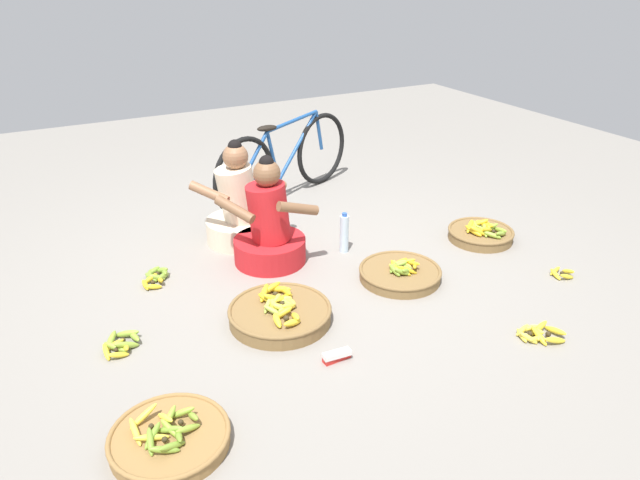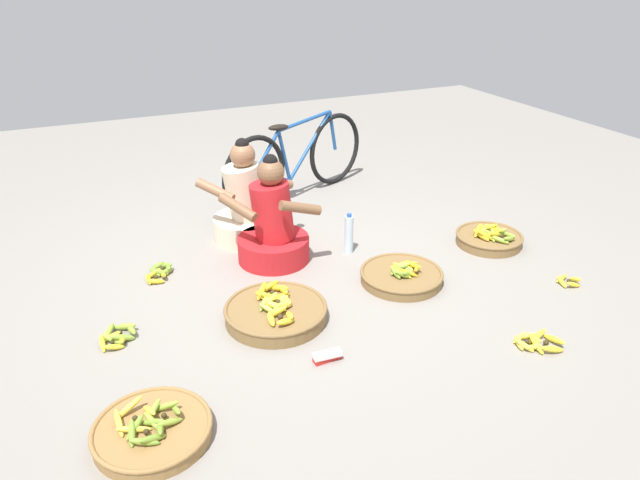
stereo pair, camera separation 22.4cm
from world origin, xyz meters
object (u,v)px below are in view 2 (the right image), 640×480
(vendor_woman_behind, at_px, (246,208))
(loose_bananas_back_center, at_px, (118,336))
(banana_basket_mid_right, at_px, (489,238))
(loose_bananas_front_right, at_px, (536,342))
(banana_basket_front_left, at_px, (152,430))
(water_bottle, at_px, (349,234))
(banana_basket_near_vendor, at_px, (276,311))
(loose_bananas_mid_left, at_px, (160,271))
(vendor_woman_front, at_px, (273,228))
(banana_basket_near_bicycle, at_px, (402,275))
(packet_carton_stack, at_px, (327,356))
(loose_bananas_front_center, at_px, (568,281))
(bicycle_leaning, at_px, (297,160))

(vendor_woman_behind, xyz_separation_m, loose_bananas_back_center, (-1.11, -1.00, -0.23))
(banana_basket_mid_right, height_order, loose_bananas_front_right, banana_basket_mid_right)
(banana_basket_front_left, relative_size, loose_bananas_back_center, 2.18)
(banana_basket_mid_right, height_order, water_bottle, water_bottle)
(banana_basket_near_vendor, distance_m, loose_bananas_mid_left, 1.02)
(vendor_woman_front, xyz_separation_m, loose_bananas_back_center, (-1.18, -0.57, -0.23))
(vendor_woman_front, height_order, banana_basket_mid_right, vendor_woman_front)
(loose_bananas_mid_left, bearing_deg, banana_basket_near_bicycle, -27.50)
(packet_carton_stack, bearing_deg, loose_bananas_mid_left, 115.74)
(packet_carton_stack, bearing_deg, banana_basket_front_left, -169.07)
(vendor_woman_front, height_order, vendor_woman_behind, vendor_woman_behind)
(vendor_woman_front, height_order, loose_bananas_front_right, vendor_woman_front)
(banana_basket_mid_right, distance_m, packet_carton_stack, 1.93)
(banana_basket_near_bicycle, xyz_separation_m, loose_bananas_front_center, (1.01, -0.50, -0.02))
(loose_bananas_mid_left, bearing_deg, loose_bananas_back_center, -118.51)
(banana_basket_mid_right, distance_m, loose_bananas_front_center, 0.72)
(banana_basket_near_bicycle, bearing_deg, water_bottle, 103.12)
(bicycle_leaning, relative_size, water_bottle, 5.08)
(bicycle_leaning, bearing_deg, packet_carton_stack, -108.64)
(vendor_woman_behind, height_order, banana_basket_mid_right, vendor_woman_behind)
(bicycle_leaning, distance_m, loose_bananas_mid_left, 1.77)
(banana_basket_near_bicycle, xyz_separation_m, loose_bananas_mid_left, (-1.49, 0.78, -0.02))
(loose_bananas_front_center, bearing_deg, bicycle_leaning, 115.25)
(vendor_woman_behind, distance_m, banana_basket_near_bicycle, 1.34)
(banana_basket_front_left, relative_size, loose_bananas_front_right, 2.07)
(loose_bananas_mid_left, relative_size, packet_carton_stack, 1.61)
(banana_basket_front_left, relative_size, loose_bananas_front_center, 3.55)
(packet_carton_stack, bearing_deg, banana_basket_near_bicycle, 35.16)
(banana_basket_front_left, bearing_deg, loose_bananas_front_center, 5.61)
(banana_basket_front_left, relative_size, loose_bananas_mid_left, 2.08)
(banana_basket_front_left, height_order, water_bottle, water_bottle)
(bicycle_leaning, xyz_separation_m, loose_bananas_mid_left, (-1.44, -0.97, -0.33))
(banana_basket_near_vendor, bearing_deg, bicycle_leaning, 63.81)
(vendor_woman_front, relative_size, vendor_woman_behind, 0.99)
(water_bottle, bearing_deg, banana_basket_near_vendor, -142.31)
(loose_bananas_front_right, height_order, loose_bananas_mid_left, same)
(loose_bananas_mid_left, height_order, packet_carton_stack, loose_bananas_mid_left)
(banana_basket_near_bicycle, height_order, banana_basket_front_left, banana_basket_near_bicycle)
(banana_basket_front_left, bearing_deg, banana_basket_mid_right, 19.99)
(bicycle_leaning, bearing_deg, banana_basket_near_vendor, -116.19)
(banana_basket_mid_right, xyz_separation_m, banana_basket_near_bicycle, (-0.92, -0.22, -0.01))
(loose_bananas_front_center, bearing_deg, water_bottle, 137.44)
(vendor_woman_front, distance_m, loose_bananas_back_center, 1.33)
(vendor_woman_front, relative_size, loose_bananas_back_center, 3.15)
(banana_basket_near_bicycle, xyz_separation_m, banana_basket_front_left, (-1.82, -0.78, -0.00))
(banana_basket_near_vendor, bearing_deg, loose_bananas_mid_left, 122.33)
(loose_bananas_back_center, bearing_deg, banana_basket_front_left, -87.12)
(banana_basket_near_bicycle, distance_m, water_bottle, 0.57)
(loose_bananas_mid_left, bearing_deg, loose_bananas_front_center, -26.98)
(vendor_woman_front, height_order, loose_bananas_back_center, vendor_woman_front)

